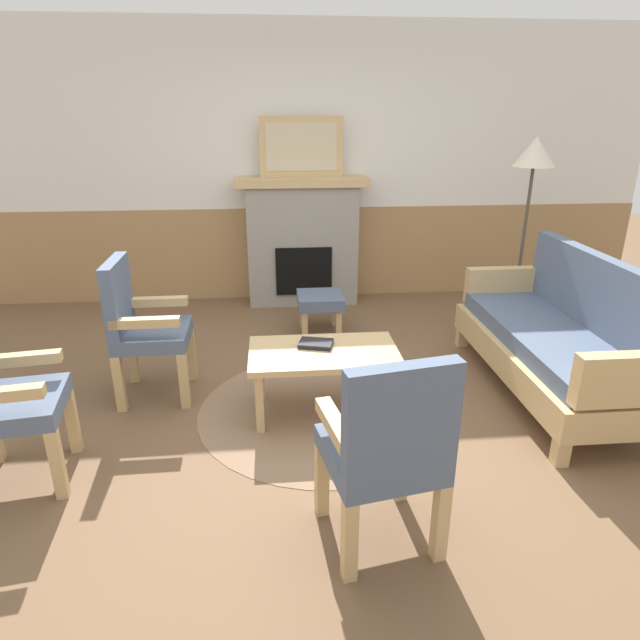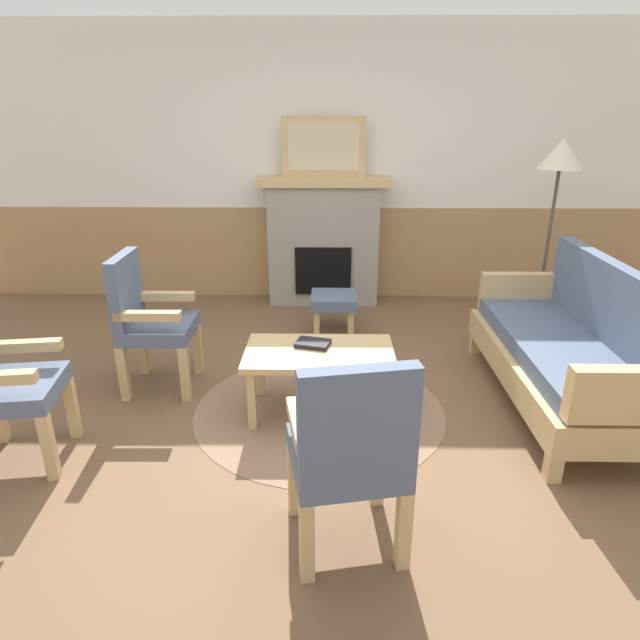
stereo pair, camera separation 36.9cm
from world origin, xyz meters
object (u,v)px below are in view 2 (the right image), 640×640
Objects in this scene: footstool at (334,303)px; armchair_near_fireplace at (147,316)px; fireplace at (323,240)px; armchair_front_left at (350,449)px; couch at (565,350)px; coffee_table at (320,358)px; book_on_table at (313,343)px; floor_lamp_by_couch at (560,166)px; framed_picture at (324,147)px.

footstool is 1.70m from armchair_near_fireplace.
armchair_front_left is at bearing -87.46° from fireplace.
couch is at bearing -52.60° from fireplace.
couch reaches higher than coffee_table.
book_on_table is 0.22× the size of armchair_near_fireplace.
book_on_table reaches higher than coffee_table.
floor_lamp_by_couch is (2.01, 1.43, 1.00)m from book_on_table.
framed_picture is 2.44m from book_on_table.
framed_picture is 3.64m from armchair_front_left.
armchair_front_left is (-1.47, -1.36, 0.14)m from couch.
floor_lamp_by_couch reaches higher than couch.
floor_lamp_by_couch is at bearing 35.38° from book_on_table.
coffee_table is 2.70m from floor_lamp_by_couch.
coffee_table is 1.39m from footstool.
floor_lamp_by_couch reaches higher than coffee_table.
fireplace is 1.33× the size of armchair_front_left.
armchair_front_left is at bearing -137.36° from couch.
footstool is 0.24× the size of floor_lamp_by_couch.
armchair_front_left is 3.41m from floor_lamp_by_couch.
coffee_table is at bearing -15.53° from armchair_near_fireplace.
coffee_table is 0.98× the size of armchair_near_fireplace.
fireplace is 1.35× the size of coffee_table.
framed_picture reaches higher than armchair_front_left.
floor_lamp_by_couch is (1.97, -0.75, 0.80)m from fireplace.
footstool is (0.10, -0.88, -1.28)m from framed_picture.
coffee_table is at bearing -89.92° from fireplace.
couch is at bearing 1.68° from book_on_table.
footstool is at bearing -83.32° from framed_picture.
armchair_front_left reaches higher than footstool.
framed_picture is 3.72× the size of book_on_table.
fireplace reaches higher than armchair_front_left.
fireplace is 0.91m from framed_picture.
footstool is (0.10, -0.88, -0.37)m from fireplace.
armchair_front_left is (0.15, -3.49, -0.11)m from fireplace.
footstool is at bearing -176.11° from floor_lamp_by_couch.
coffee_table is 1.25m from armchair_front_left.
armchair_near_fireplace is at bearing 131.04° from armchair_front_left.
book_on_table is 1.32m from footstool.
floor_lamp_by_couch is (0.34, 1.38, 1.05)m from couch.
floor_lamp_by_couch is at bearing 76.10° from couch.
coffee_table is 1.27m from armchair_near_fireplace.
floor_lamp_by_couch reaches higher than book_on_table.
couch is at bearing -39.42° from footstool.
framed_picture is 2.49m from armchair_near_fireplace.
book_on_table is 0.22× the size of armchair_front_left.
armchair_near_fireplace is at bearing -122.20° from framed_picture.
armchair_front_left is at bearing -81.38° from book_on_table.
framed_picture is at bearing 90.08° from coffee_table.
framed_picture is at bearing 92.54° from armchair_front_left.
fireplace reaches higher than coffee_table.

